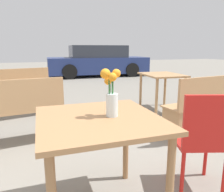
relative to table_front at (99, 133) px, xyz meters
name	(u,v)px	position (x,y,z in m)	size (l,w,h in m)	color
table_front	(99,133)	(0.00, 0.00, 0.00)	(0.84, 0.86, 0.74)	#9E7047
flower_vase	(111,96)	(0.09, -0.01, 0.26)	(0.14, 0.13, 0.33)	silver
cafe_chair	(202,137)	(0.85, -0.06, -0.13)	(0.51, 0.51, 0.87)	red
bench_far	(0,92)	(-0.94, 2.76, -0.16)	(1.78, 0.69, 0.85)	tan
table_back	(162,80)	(1.95, 2.24, -0.03)	(0.76, 0.92, 0.72)	tan
parked_car	(98,62)	(2.42, 8.10, 0.00)	(4.42, 1.90, 1.34)	navy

